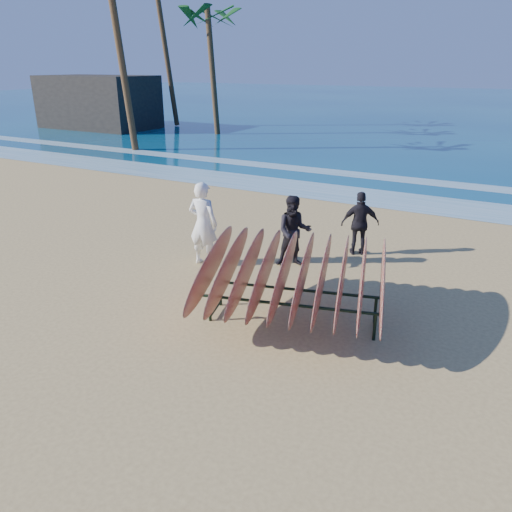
% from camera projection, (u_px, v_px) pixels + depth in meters
% --- Properties ---
extents(ground, '(120.00, 120.00, 0.00)m').
position_uv_depth(ground, '(236.00, 316.00, 9.39)').
color(ground, tan).
rests_on(ground, ground).
extents(ocean, '(160.00, 160.00, 0.00)m').
position_uv_depth(ocean, '(495.00, 107.00, 54.35)').
color(ocean, navy).
rests_on(ocean, ground).
extents(foam_near, '(160.00, 160.00, 0.00)m').
position_uv_depth(foam_near, '(381.00, 198.00, 17.56)').
color(foam_near, white).
rests_on(foam_near, ground).
extents(foam_far, '(160.00, 160.00, 0.00)m').
position_uv_depth(foam_far, '(405.00, 180.00, 20.43)').
color(foam_far, white).
rests_on(foam_far, ground).
extents(surfboard_rack, '(3.85, 3.74, 1.53)m').
position_uv_depth(surfboard_rack, '(293.00, 275.00, 8.88)').
color(surfboard_rack, black).
rests_on(surfboard_rack, ground).
extents(person_white, '(0.76, 0.53, 1.97)m').
position_uv_depth(person_white, '(203.00, 224.00, 11.53)').
color(person_white, white).
rests_on(person_white, ground).
extents(person_dark_a, '(1.02, 0.94, 1.68)m').
position_uv_depth(person_dark_a, '(294.00, 231.00, 11.48)').
color(person_dark_a, black).
rests_on(person_dark_a, ground).
extents(person_dark_b, '(1.00, 0.77, 1.58)m').
position_uv_depth(person_dark_b, '(360.00, 224.00, 12.20)').
color(person_dark_b, black).
rests_on(person_dark_b, ground).
extents(building, '(8.24, 4.58, 3.66)m').
position_uv_depth(building, '(98.00, 102.00, 36.28)').
color(building, '#2D2823').
rests_on(building, ground).
extents(palm_mid, '(5.20, 5.20, 7.90)m').
position_uv_depth(palm_mid, '(211.00, 19.00, 30.78)').
color(palm_mid, brown).
rests_on(palm_mid, ground).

